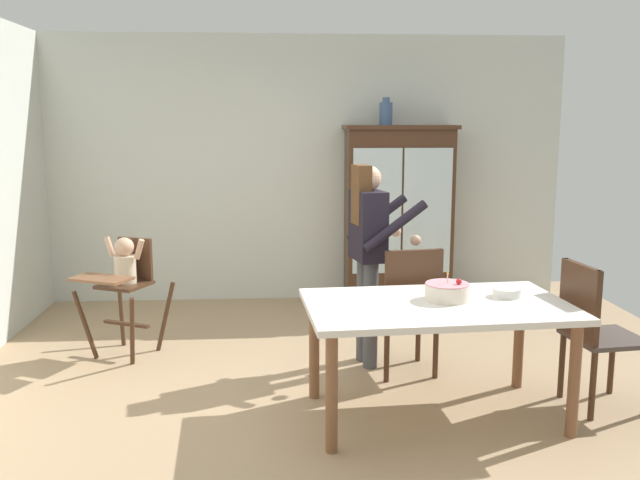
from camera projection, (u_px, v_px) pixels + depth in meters
ground_plane at (325, 393)px, 4.73m from camera, size 6.24×6.24×0.00m
wall_back at (305, 169)px, 7.08m from camera, size 5.32×0.06×2.70m
china_cabinet at (398, 215)px, 6.96m from camera, size 1.12×0.48×1.80m
ceramic_vase at (386, 113)px, 6.78m from camera, size 0.13×0.13×0.27m
high_chair_with_toddler at (124, 275)px, 5.41m from camera, size 0.77×0.83×0.95m
adult_person at (369, 240)px, 5.15m from camera, size 0.57×0.55×1.53m
dining_table at (437, 316)px, 4.26m from camera, size 1.68×1.06×0.74m
birthday_cake at (447, 292)px, 4.31m from camera, size 0.28×0.28×0.19m
serving_bowl at (507, 292)px, 4.40m from camera, size 0.18×0.18×0.05m
dining_chair_far_side at (409, 302)px, 4.96m from camera, size 0.49×0.49×0.96m
dining_chair_right_end at (592, 325)px, 4.41m from camera, size 0.49×0.49×0.96m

